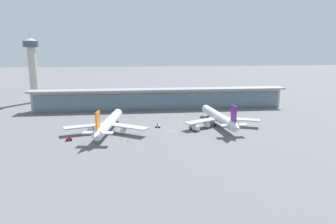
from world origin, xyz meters
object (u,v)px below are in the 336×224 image
service_truck_near_nose_olive (195,128)px  service_truck_under_wing_white (158,126)px  service_truck_mid_apron_red (69,139)px  safety_cone_charlie (128,141)px  airliner_left_stand (109,123)px  control_tower (32,64)px  safety_cone_alpha (101,141)px  airliner_centre_stand (219,117)px  safety_cone_bravo (121,140)px

service_truck_near_nose_olive → service_truck_under_wing_white: size_ratio=2.38×
service_truck_mid_apron_red → safety_cone_charlie: bearing=-9.2°
service_truck_near_nose_olive → safety_cone_charlie: size_ratio=10.87×
airliner_left_stand → control_tower: control_tower is taller
airliner_left_stand → safety_cone_charlie: 21.70m
service_truck_near_nose_olive → service_truck_mid_apron_red: service_truck_near_nose_olive is taller
service_truck_mid_apron_red → safety_cone_alpha: bearing=-13.3°
airliner_left_stand → service_truck_near_nose_olive: bearing=-3.0°
safety_cone_alpha → safety_cone_charlie: same height
service_truck_near_nose_olive → safety_cone_charlie: 40.09m
service_truck_near_nose_olive → airliner_centre_stand: bearing=29.9°
control_tower → airliner_centre_stand: bearing=-36.1°
airliner_left_stand → service_truck_mid_apron_red: 23.42m
service_truck_under_wing_white → control_tower: control_tower is taller
service_truck_near_nose_olive → control_tower: control_tower is taller
airliner_left_stand → safety_cone_charlie: (10.35, -18.49, -4.68)m
airliner_centre_stand → safety_cone_charlie: size_ratio=85.11×
airliner_left_stand → safety_cone_alpha: bearing=-98.2°
control_tower → safety_cone_bravo: control_tower is taller
service_truck_under_wing_white → service_truck_mid_apron_red: 50.23m
service_truck_near_nose_olive → safety_cone_bravo: service_truck_near_nose_olive is taller
control_tower → safety_cone_alpha: (65.59, -120.50, -31.40)m
service_truck_under_wing_white → safety_cone_charlie: (-16.99, -25.31, -0.56)m
control_tower → safety_cone_charlie: control_tower is taller
airliner_centre_stand → control_tower: bearing=143.9°
service_truck_under_wing_white → safety_cone_charlie: service_truck_under_wing_white is taller
safety_cone_alpha → safety_cone_charlie: size_ratio=1.00×
control_tower → safety_cone_charlie: bearing=-57.1°
safety_cone_alpha → safety_cone_bravo: bearing=7.4°
airliner_left_stand → safety_cone_alpha: 18.37m
airliner_centre_stand → safety_cone_bravo: airliner_centre_stand is taller
service_truck_near_nose_olive → service_truck_under_wing_white: (-19.73, 9.28, -0.82)m
airliner_left_stand → safety_cone_charlie: bearing=-60.8°
safety_cone_bravo → airliner_centre_stand: bearing=22.4°
service_truck_under_wing_white → safety_cone_charlie: size_ratio=4.56×
service_truck_under_wing_white → safety_cone_bravo: 30.92m
airliner_centre_stand → control_tower: 165.03m
service_truck_near_nose_olive → safety_cone_bravo: size_ratio=10.87×
service_truck_under_wing_white → service_truck_mid_apron_red: bearing=-155.7°
safety_cone_bravo → safety_cone_alpha: bearing=-172.6°
airliner_left_stand → service_truck_under_wing_white: 28.47m
airliner_centre_stand → safety_cone_alpha: size_ratio=85.11×
service_truck_near_nose_olive → safety_cone_alpha: bearing=-163.0°
airliner_left_stand → service_truck_near_nose_olive: 47.25m
airliner_centre_stand → service_truck_near_nose_olive: airliner_centre_stand is taller
airliner_left_stand → safety_cone_bravo: airliner_left_stand is taller
airliner_left_stand → service_truck_near_nose_olive: airliner_left_stand is taller
airliner_centre_stand → service_truck_near_nose_olive: 19.24m
airliner_centre_stand → control_tower: size_ratio=1.03×
control_tower → safety_cone_bravo: size_ratio=82.69×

